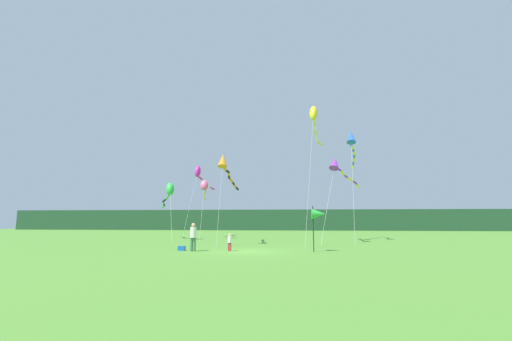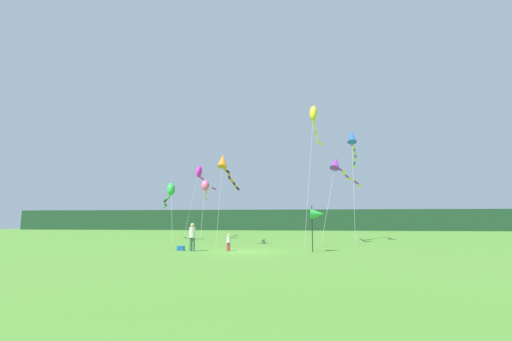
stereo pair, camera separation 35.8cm
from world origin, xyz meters
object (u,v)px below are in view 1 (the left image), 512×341
(person_child, at_px, (230,241))
(kite_orange, at_px, (225,166))
(kite_green, at_px, (169,192))
(kite_yellow, at_px, (314,119))
(person_adult, at_px, (193,235))
(kite_rainbow, at_px, (204,187))
(banner_flag_pole, at_px, (318,214))
(kite_purple, at_px, (337,166))
(kite_blue, at_px, (352,141))
(cooler_box, at_px, (182,248))
(kite_magenta, at_px, (200,174))

(person_child, height_order, kite_orange, kite_orange)
(kite_orange, height_order, kite_green, kite_orange)
(person_child, xyz_separation_m, kite_yellow, (6.16, 6.42, 10.05))
(person_adult, relative_size, kite_rainbow, 0.22)
(person_adult, xyz_separation_m, banner_flag_pole, (8.20, 0.34, 1.37))
(person_adult, height_order, kite_purple, kite_purple)
(kite_orange, relative_size, kite_yellow, 0.73)
(kite_blue, bearing_deg, kite_orange, -153.44)
(person_adult, relative_size, person_child, 1.62)
(person_child, height_order, kite_yellow, kite_yellow)
(kite_yellow, height_order, kite_blue, kite_yellow)
(cooler_box, distance_m, banner_flag_pole, 9.36)
(banner_flag_pole, height_order, kite_magenta, kite_magenta)
(banner_flag_pole, relative_size, kite_purple, 0.33)
(kite_blue, bearing_deg, kite_yellow, -129.50)
(kite_purple, bearing_deg, kite_magenta, 158.64)
(person_adult, height_order, person_child, person_adult)
(person_child, distance_m, kite_rainbow, 15.42)
(banner_flag_pole, bearing_deg, person_child, 179.67)
(kite_rainbow, bearing_deg, kite_orange, -64.57)
(kite_orange, distance_m, kite_magenta, 12.89)
(kite_orange, xyz_separation_m, kite_green, (-6.99, 5.92, -1.65))
(kite_blue, bearing_deg, kite_purple, -173.90)
(banner_flag_pole, relative_size, kite_magenta, 0.35)
(cooler_box, relative_size, banner_flag_pole, 0.15)
(kite_magenta, distance_m, kite_green, 6.48)
(person_child, relative_size, banner_flag_pole, 0.38)
(kite_green, distance_m, kite_rainbow, 3.89)
(cooler_box, bearing_deg, person_adult, -24.07)
(person_adult, height_order, cooler_box, person_adult)
(kite_yellow, height_order, kite_magenta, kite_yellow)
(kite_purple, xyz_separation_m, kite_blue, (1.48, 0.16, 2.48))
(kite_purple, bearing_deg, banner_flag_pole, -104.10)
(person_adult, distance_m, kite_orange, 8.08)
(cooler_box, relative_size, kite_green, 0.05)
(kite_rainbow, height_order, kite_purple, kite_purple)
(person_child, xyz_separation_m, cooler_box, (-3.25, 0.02, -0.48))
(kite_yellow, bearing_deg, kite_rainbow, 148.00)
(kite_green, xyz_separation_m, kite_blue, (18.54, -0.15, 4.84))
(cooler_box, height_order, kite_green, kite_green)
(kite_rainbow, relative_size, kite_purple, 0.96)
(person_adult, bearing_deg, banner_flag_pole, 2.39)
(banner_flag_pole, height_order, kite_green, kite_green)
(kite_green, bearing_deg, person_adult, -62.63)
(person_adult, bearing_deg, person_child, 9.01)
(person_child, relative_size, kite_purple, 0.13)
(kite_magenta, relative_size, kite_blue, 0.79)
(kite_green, bearing_deg, banner_flag_pole, -38.57)
(person_child, relative_size, kite_green, 0.12)
(kite_magenta, distance_m, kite_blue, 18.09)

